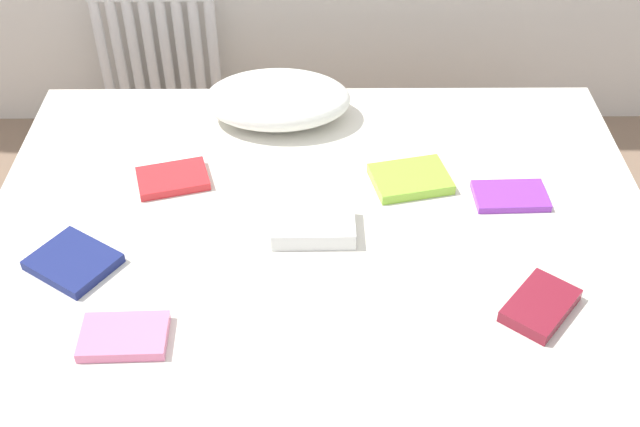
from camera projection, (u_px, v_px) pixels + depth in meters
name	position (u px, v px, depth m)	size (l,w,h in m)	color
ground_plane	(320.00, 333.00, 2.63)	(8.00, 8.00, 0.00)	#7F6651
bed	(320.00, 280.00, 2.47)	(2.00, 1.50, 0.50)	brown
radiator	(159.00, 56.00, 3.30)	(0.51, 0.04, 0.58)	white
pillow	(278.00, 99.00, 2.66)	(0.50, 0.33, 0.15)	white
textbook_pink	(124.00, 336.00, 1.94)	(0.21, 0.14, 0.03)	pink
textbook_red	(173.00, 179.00, 2.43)	(0.21, 0.15, 0.03)	red
textbook_white	(313.00, 225.00, 2.24)	(0.24, 0.16, 0.05)	white
textbook_navy	(73.00, 262.00, 2.15)	(0.21, 0.18, 0.03)	navy
textbook_purple	(510.00, 196.00, 2.37)	(0.22, 0.14, 0.02)	purple
textbook_maroon	(540.00, 306.00, 2.02)	(0.21, 0.13, 0.04)	maroon
textbook_lime	(410.00, 179.00, 2.43)	(0.23, 0.17, 0.03)	#8CC638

